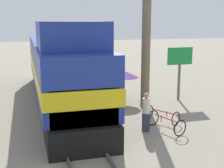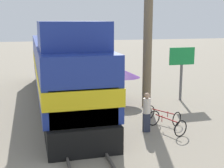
{
  "view_description": "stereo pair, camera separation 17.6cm",
  "coord_description": "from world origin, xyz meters",
  "views": [
    {
      "loc": [
        -1.99,
        -15.73,
        4.94
      ],
      "look_at": [
        1.2,
        -4.39,
        2.52
      ],
      "focal_mm": 50.0,
      "sensor_mm": 36.0,
      "label": 1
    },
    {
      "loc": [
        -1.82,
        -15.77,
        4.94
      ],
      "look_at": [
        1.2,
        -4.39,
        2.52
      ],
      "focal_mm": 50.0,
      "sensor_mm": 36.0,
      "label": 2
    }
  ],
  "objects": [
    {
      "name": "shrub_cluster",
      "position": [
        3.36,
        1.99,
        0.38
      ],
      "size": [
        0.77,
        0.77,
        0.77
      ],
      "primitive_type": "sphere",
      "color": "#2D722D",
      "rests_on": "ground_plane"
    },
    {
      "name": "utility_pole",
      "position": [
        4.6,
        0.67,
        4.36
      ],
      "size": [
        1.8,
        0.5,
        8.64
      ],
      "color": "#726047",
      "rests_on": "ground_plane"
    },
    {
      "name": "locomotive",
      "position": [
        0.0,
        2.39,
        2.03
      ],
      "size": [
        3.05,
        16.6,
        4.89
      ],
      "color": "black",
      "rests_on": "ground_plane"
    },
    {
      "name": "rail_near",
      "position": [
        -0.72,
        0.0,
        0.07
      ],
      "size": [
        0.08,
        29.01,
        0.15
      ],
      "primitive_type": "cube",
      "color": "#4C4742",
      "rests_on": "ground_plane"
    },
    {
      "name": "rail_far",
      "position": [
        0.72,
        0.0,
        0.07
      ],
      "size": [
        0.08,
        29.01,
        0.15
      ],
      "primitive_type": "cube",
      "color": "#4C4742",
      "rests_on": "ground_plane"
    },
    {
      "name": "bicycle_spare",
      "position": [
        4.36,
        -2.24,
        0.35
      ],
      "size": [
        1.42,
        1.76,
        0.69
      ],
      "rotation": [
        0.0,
        0.0,
        0.53
      ],
      "color": "black",
      "rests_on": "ground_plane"
    },
    {
      "name": "vendor_umbrella",
      "position": [
        3.67,
        2.03,
        1.74
      ],
      "size": [
        1.94,
        1.94,
        1.96
      ],
      "color": "#4C4C4C",
      "rests_on": "ground_plane"
    },
    {
      "name": "billboard_sign",
      "position": [
        7.2,
        1.51,
        2.46
      ],
      "size": [
        1.65,
        0.12,
        3.3
      ],
      "color": "#595959",
      "rests_on": "ground_plane"
    },
    {
      "name": "bicycle",
      "position": [
        4.01,
        -3.41,
        0.38
      ],
      "size": [
        1.28,
        1.93,
        0.74
      ],
      "rotation": [
        0.0,
        0.0,
        -2.81
      ],
      "color": "black",
      "rests_on": "ground_plane"
    },
    {
      "name": "ground_plane",
      "position": [
        0.0,
        0.0,
        0.0
      ],
      "size": [
        120.0,
        120.0,
        0.0
      ],
      "primitive_type": "plane",
      "color": "gray"
    },
    {
      "name": "person_bystander",
      "position": [
        3.1,
        -3.27,
        0.98
      ],
      "size": [
        0.34,
        0.34,
        1.8
      ],
      "color": "#2D3347",
      "rests_on": "ground_plane"
    }
  ]
}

